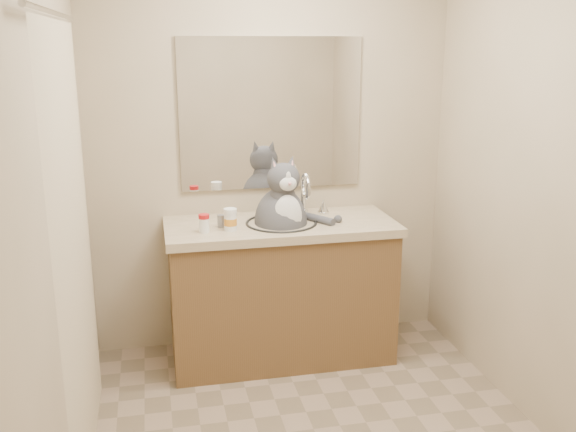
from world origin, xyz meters
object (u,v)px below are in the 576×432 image
Objects in this scene: pill_bottle_redcap at (204,223)px; pill_bottle_orange at (230,220)px; grey_canister at (221,221)px; cat at (282,217)px.

pill_bottle_redcap is 0.15m from pill_bottle_orange.
pill_bottle_orange is 1.79× the size of grey_canister.
cat is 5.94× the size of pill_bottle_redcap.
pill_bottle_orange is (0.15, 0.01, 0.01)m from pill_bottle_redcap.
grey_canister is at bearing 118.95° from pill_bottle_orange.
pill_bottle_redcap is 1.47× the size of grey_canister.
pill_bottle_redcap is (-0.46, -0.09, 0.02)m from cat.
pill_bottle_orange reaches higher than grey_canister.
cat reaches higher than pill_bottle_redcap.
grey_canister is (-0.04, 0.08, -0.02)m from pill_bottle_orange.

